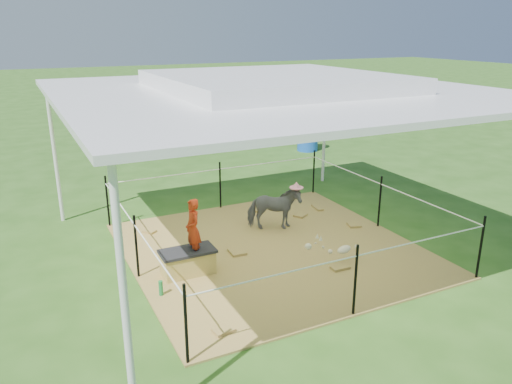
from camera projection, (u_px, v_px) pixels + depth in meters
name	position (u px, v px, depth m)	size (l,w,h in m)	color
ground	(272.00, 250.00, 8.40)	(90.00, 90.00, 0.00)	#2D5919
hay_patch	(272.00, 249.00, 8.39)	(4.60, 4.60, 0.03)	brown
canopy_tent	(273.00, 88.00, 7.56)	(6.30, 6.30, 2.90)	silver
rope_fence	(272.00, 214.00, 8.20)	(4.54, 4.54, 1.00)	black
straw_bale	(188.00, 263.00, 7.48)	(0.77, 0.38, 0.34)	#B09540
dark_cloth	(187.00, 251.00, 7.42)	(0.82, 0.43, 0.04)	black
woman	(193.00, 223.00, 7.32)	(0.34, 0.22, 0.92)	red
green_bottle	(161.00, 288.00, 6.88)	(0.06, 0.06, 0.21)	#1B7936
pony	(274.00, 209.00, 9.06)	(0.43, 0.95, 0.81)	#48484D
pink_hat	(274.00, 184.00, 8.92)	(0.25, 0.25, 0.12)	pink
foal	(344.00, 248.00, 7.83)	(0.85, 0.47, 0.47)	#C6B891
trash_barrel	(308.00, 135.00, 15.10)	(0.62, 0.62, 0.96)	blue
picnic_table_near	(189.00, 133.00, 15.60)	(2.05, 1.48, 0.85)	#53321C
picnic_table_far	(263.00, 117.00, 18.54)	(1.99, 1.44, 0.83)	brown
distant_person	(229.00, 128.00, 15.41)	(0.61, 0.48, 1.26)	#2E5EAC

